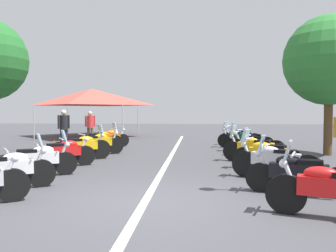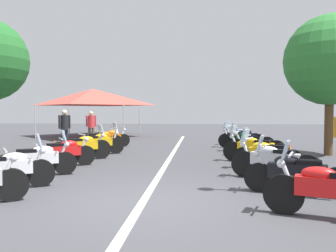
# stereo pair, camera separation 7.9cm
# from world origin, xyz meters

# --- Properties ---
(ground_plane) EXTENTS (80.00, 80.00, 0.00)m
(ground_plane) POSITION_xyz_m (0.00, 0.00, 0.00)
(ground_plane) COLOR #424247
(lane_centre_stripe) EXTENTS (23.46, 0.16, 0.01)m
(lane_centre_stripe) POSITION_xyz_m (5.22, 0.00, 0.00)
(lane_centre_stripe) COLOR beige
(lane_centre_stripe) RESTS_ON ground_plane
(motorcycle_left_row_1) EXTENTS (1.19, 1.81, 1.20)m
(motorcycle_left_row_1) POSITION_xyz_m (0.75, 3.08, 0.46)
(motorcycle_left_row_1) COLOR black
(motorcycle_left_row_1) RESTS_ON ground_plane
(motorcycle_left_row_2) EXTENTS (1.16, 1.87, 1.20)m
(motorcycle_left_row_2) POSITION_xyz_m (2.24, 3.13, 0.46)
(motorcycle_left_row_2) COLOR black
(motorcycle_left_row_2) RESTS_ON ground_plane
(motorcycle_left_row_3) EXTENTS (1.27, 1.68, 0.99)m
(motorcycle_left_row_3) POSITION_xyz_m (3.82, 3.06, 0.45)
(motorcycle_left_row_3) COLOR black
(motorcycle_left_row_3) RESTS_ON ground_plane
(motorcycle_left_row_4) EXTENTS (1.44, 1.78, 1.23)m
(motorcycle_left_row_4) POSITION_xyz_m (5.24, 2.99, 0.48)
(motorcycle_left_row_4) COLOR black
(motorcycle_left_row_4) RESTS_ON ground_plane
(motorcycle_left_row_5) EXTENTS (1.32, 1.90, 1.00)m
(motorcycle_left_row_5) POSITION_xyz_m (6.75, 2.90, 0.46)
(motorcycle_left_row_5) COLOR black
(motorcycle_left_row_5) RESTS_ON ground_plane
(motorcycle_left_row_6) EXTENTS (1.24, 1.77, 1.22)m
(motorcycle_left_row_6) POSITION_xyz_m (8.09, 3.14, 0.47)
(motorcycle_left_row_6) COLOR black
(motorcycle_left_row_6) RESTS_ON ground_plane
(motorcycle_left_row_7) EXTENTS (1.37, 1.79, 0.98)m
(motorcycle_left_row_7) POSITION_xyz_m (9.57, 3.18, 0.45)
(motorcycle_left_row_7) COLOR black
(motorcycle_left_row_7) RESTS_ON ground_plane
(motorcycle_right_row_0) EXTENTS (0.94, 1.99, 1.22)m
(motorcycle_right_row_0) POSITION_xyz_m (-0.73, -3.07, 0.47)
(motorcycle_right_row_0) COLOR black
(motorcycle_right_row_0) RESTS_ON ground_plane
(motorcycle_right_row_1) EXTENTS (0.93, 2.04, 1.19)m
(motorcycle_right_row_1) POSITION_xyz_m (0.83, -2.98, 0.46)
(motorcycle_right_row_1) COLOR black
(motorcycle_right_row_1) RESTS_ON ground_plane
(motorcycle_right_row_2) EXTENTS (1.11, 2.05, 1.23)m
(motorcycle_right_row_2) POSITION_xyz_m (2.37, -2.88, 0.48)
(motorcycle_right_row_2) COLOR black
(motorcycle_right_row_2) RESTS_ON ground_plane
(motorcycle_right_row_3) EXTENTS (1.00, 1.91, 1.21)m
(motorcycle_right_row_3) POSITION_xyz_m (3.73, -2.98, 0.47)
(motorcycle_right_row_3) COLOR black
(motorcycle_right_row_3) RESTS_ON ground_plane
(motorcycle_right_row_4) EXTENTS (1.09, 2.08, 1.23)m
(motorcycle_right_row_4) POSITION_xyz_m (5.24, -2.88, 0.48)
(motorcycle_right_row_4) COLOR black
(motorcycle_right_row_4) RESTS_ON ground_plane
(motorcycle_right_row_5) EXTENTS (1.16, 1.95, 1.00)m
(motorcycle_right_row_5) POSITION_xyz_m (6.75, -3.17, 0.46)
(motorcycle_right_row_5) COLOR black
(motorcycle_right_row_5) RESTS_ON ground_plane
(motorcycle_right_row_6) EXTENTS (0.98, 1.99, 1.22)m
(motorcycle_right_row_6) POSITION_xyz_m (8.17, -3.10, 0.47)
(motorcycle_right_row_6) COLOR black
(motorcycle_right_row_6) RESTS_ON ground_plane
(motorcycle_right_row_7) EXTENTS (1.05, 2.01, 1.21)m
(motorcycle_right_row_7) POSITION_xyz_m (9.70, -2.93, 0.47)
(motorcycle_right_row_7) COLOR black
(motorcycle_right_row_7) RESTS_ON ground_plane
(motorcycle_right_row_8) EXTENTS (1.02, 1.93, 1.20)m
(motorcycle_right_row_8) POSITION_xyz_m (11.02, -3.12, 0.46)
(motorcycle_right_row_8) COLOR black
(motorcycle_right_row_8) RESTS_ON ground_plane
(traffic_cone_0) EXTENTS (0.36, 0.36, 0.61)m
(traffic_cone_0) POSITION_xyz_m (6.46, 4.49, 0.29)
(traffic_cone_0) COLOR orange
(traffic_cone_0) RESTS_ON ground_plane
(traffic_cone_1) EXTENTS (0.36, 0.36, 0.61)m
(traffic_cone_1) POSITION_xyz_m (5.56, -4.09, 0.29)
(traffic_cone_1) COLOR orange
(traffic_cone_1) RESTS_ON ground_plane
(bystander_1) EXTENTS (0.37, 0.43, 1.76)m
(bystander_1) POSITION_xyz_m (8.26, 4.82, 1.04)
(bystander_1) COLOR #1E2338
(bystander_1) RESTS_ON ground_plane
(bystander_2) EXTENTS (0.32, 0.52, 1.70)m
(bystander_2) POSITION_xyz_m (11.04, 4.52, 1.00)
(bystander_2) COLOR brown
(bystander_2) RESTS_ON ground_plane
(roadside_tree_0) EXTENTS (3.44, 3.44, 5.36)m
(roadside_tree_0) POSITION_xyz_m (7.37, -6.01, 3.63)
(roadside_tree_0) COLOR brown
(roadside_tree_0) RESTS_ON ground_plane
(event_tent) EXTENTS (5.99, 5.99, 3.20)m
(event_tent) POSITION_xyz_m (16.20, 6.05, 2.65)
(event_tent) COLOR #E54C3F
(event_tent) RESTS_ON ground_plane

